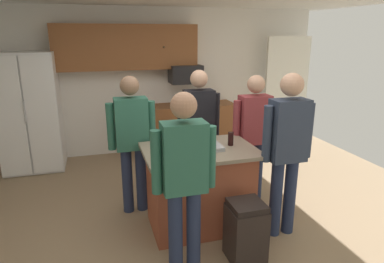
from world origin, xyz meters
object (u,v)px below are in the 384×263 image
at_px(microwave_over_range, 186,74).
at_px(glass_short_whisky, 199,137).
at_px(person_elder_center, 254,131).
at_px(glass_pilsner, 175,145).
at_px(person_guest_right, 184,174).
at_px(kitchen_island, 199,187).
at_px(trash_bin, 246,231).
at_px(person_host_foreground, 287,145).
at_px(glass_dark_ale, 162,140).
at_px(person_guest_by_door, 199,125).
at_px(serving_tray, 201,147).
at_px(refrigerator, 30,112).
at_px(glass_stout_tall, 231,139).
at_px(person_guest_left, 132,136).

xyz_separation_m(microwave_over_range, glass_short_whisky, (-0.48, -2.33, -0.44)).
relative_size(microwave_over_range, person_elder_center, 0.34).
bearing_deg(glass_pilsner, person_guest_right, -97.09).
distance_m(kitchen_island, trash_bin, 0.77).
distance_m(kitchen_island, person_host_foreground, 1.08).
xyz_separation_m(glass_pilsner, trash_bin, (0.53, -0.69, -0.71)).
height_order(glass_pilsner, glass_dark_ale, glass_pilsner).
height_order(kitchen_island, person_guest_by_door, person_guest_by_door).
xyz_separation_m(microwave_over_range, serving_tray, (-0.52, -2.56, -0.49)).
relative_size(person_guest_by_door, trash_bin, 2.80).
distance_m(person_guest_by_door, serving_tray, 0.80).
xyz_separation_m(refrigerator, glass_short_whisky, (2.12, -2.21, 0.06)).
xyz_separation_m(person_guest_right, person_host_foreground, (1.19, 0.31, 0.06)).
distance_m(glass_dark_ale, glass_stout_tall, 0.78).
height_order(glass_dark_ale, trash_bin, glass_dark_ale).
relative_size(glass_dark_ale, glass_short_whisky, 0.88).
bearing_deg(person_guest_right, glass_stout_tall, -17.86).
distance_m(refrigerator, glass_stout_tall, 3.42).
distance_m(refrigerator, kitchen_island, 3.22).
height_order(person_guest_right, trash_bin, person_guest_right).
relative_size(glass_pilsner, trash_bin, 0.24).
distance_m(refrigerator, person_elder_center, 3.55).
distance_m(serving_tray, trash_bin, 0.98).
height_order(glass_pilsner, glass_short_whisky, glass_pilsner).
height_order(microwave_over_range, person_host_foreground, person_host_foreground).
bearing_deg(glass_stout_tall, kitchen_island, -176.55).
bearing_deg(person_guest_by_door, person_guest_left, -61.21).
relative_size(person_host_foreground, trash_bin, 2.91).
bearing_deg(person_guest_left, glass_dark_ale, -5.86).
xyz_separation_m(person_guest_by_door, glass_stout_tall, (0.15, -0.73, 0.02)).
bearing_deg(refrigerator, kitchen_island, -49.50).
height_order(microwave_over_range, person_guest_left, person_guest_left).
distance_m(person_elder_center, glass_short_whisky, 0.80).
bearing_deg(person_elder_center, glass_short_whisky, -12.32).
relative_size(person_elder_center, trash_bin, 2.73).
xyz_separation_m(person_elder_center, person_host_foreground, (-0.01, -0.79, 0.08)).
relative_size(person_elder_center, glass_pilsner, 11.28).
xyz_separation_m(glass_pilsner, serving_tray, (0.29, -0.00, -0.05)).
xyz_separation_m(person_elder_center, glass_dark_ale, (-1.21, -0.13, 0.04)).
height_order(person_elder_center, person_host_foreground, person_host_foreground).
height_order(refrigerator, person_guest_by_door, refrigerator).
xyz_separation_m(refrigerator, kitchen_island, (2.07, -2.42, -0.47)).
relative_size(person_elder_center, glass_short_whisky, 12.14).
xyz_separation_m(refrigerator, person_guest_by_door, (2.29, -1.67, 0.05)).
height_order(microwave_over_range, person_guest_by_door, person_guest_by_door).
distance_m(refrigerator, glass_short_whisky, 3.06).
height_order(person_elder_center, person_guest_left, person_guest_left).
xyz_separation_m(person_elder_center, glass_short_whisky, (-0.78, -0.17, 0.04)).
height_order(person_host_foreground, trash_bin, person_host_foreground).
xyz_separation_m(person_guest_by_door, glass_dark_ale, (-0.59, -0.50, 0.01)).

